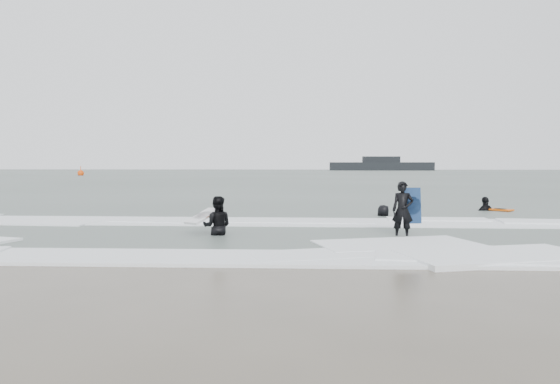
# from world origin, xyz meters

# --- Properties ---
(ground) EXTENTS (320.00, 320.00, 0.00)m
(ground) POSITION_xyz_m (0.00, 0.00, 0.00)
(ground) COLOR brown
(ground) RESTS_ON ground
(sea) EXTENTS (320.00, 320.00, 0.00)m
(sea) POSITION_xyz_m (0.00, 80.00, 0.06)
(sea) COLOR #47544C
(sea) RESTS_ON ground
(surfer_centre) EXTENTS (0.59, 0.42, 1.53)m
(surfer_centre) POSITION_xyz_m (3.38, 2.85, 0.00)
(surfer_centre) COLOR black
(surfer_centre) RESTS_ON ground
(surfer_wading) EXTENTS (0.83, 0.67, 1.65)m
(surfer_wading) POSITION_xyz_m (-1.56, 2.85, 0.00)
(surfer_wading) COLOR black
(surfer_wading) RESTS_ON ground
(surfer_right_near) EXTENTS (1.12, 0.81, 1.77)m
(surfer_right_near) POSITION_xyz_m (8.03, 11.06, 0.00)
(surfer_right_near) COLOR black
(surfer_right_near) RESTS_ON ground
(surfer_right_far) EXTENTS (0.88, 0.94, 1.61)m
(surfer_right_far) POSITION_xyz_m (3.57, 8.45, 0.00)
(surfer_right_far) COLOR black
(surfer_right_far) RESTS_ON ground
(surf_foam) EXTENTS (30.03, 9.06, 0.09)m
(surf_foam) POSITION_xyz_m (0.00, 3.70, 0.04)
(surf_foam) COLOR white
(surf_foam) RESTS_ON ground
(bodyboards) EXTENTS (11.47, 9.00, 1.25)m
(bodyboards) POSITION_xyz_m (3.41, 5.64, 0.50)
(bodyboards) COLOR #10274E
(bodyboards) RESTS_ON ground
(buoy) EXTENTS (1.00, 1.00, 1.65)m
(buoy) POSITION_xyz_m (-36.53, 73.43, 0.42)
(buoy) COLOR #E8440A
(buoy) RESTS_ON ground
(vessel_horizon) EXTENTS (28.53, 5.09, 3.87)m
(vessel_horizon) POSITION_xyz_m (19.25, 142.10, 1.44)
(vessel_horizon) COLOR black
(vessel_horizon) RESTS_ON ground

